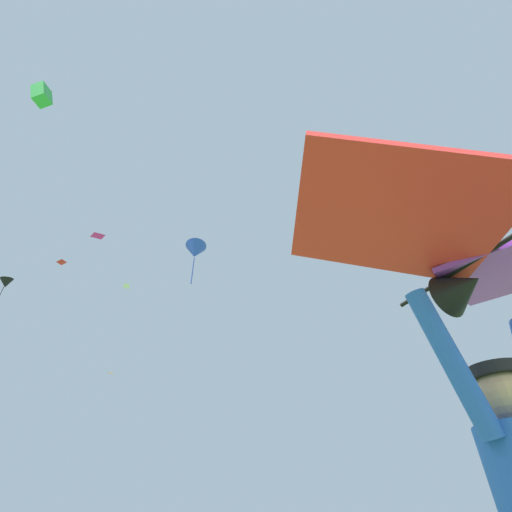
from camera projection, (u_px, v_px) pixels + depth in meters
The scene contains 8 objects.
held_stunt_kite at pixel (467, 253), 1.86m from camera, with size 2.13×1.24×0.43m.
distant_kite_magenta_far_center at pixel (98, 235), 27.27m from camera, with size 1.18×1.19×0.33m.
distant_kite_black_low_left at pixel (6, 283), 29.14m from camera, with size 1.24×1.21×2.35m.
distant_kite_white_high_left at pixel (126, 286), 36.91m from camera, with size 0.83×0.78×0.39m.
distant_kite_orange_mid_left at pixel (110, 373), 28.58m from camera, with size 0.67×0.66×0.21m.
distant_kite_blue_low_right at pixel (195, 251), 20.11m from camera, with size 1.56×1.60×2.76m.
distant_kite_green_overhead_distant at pixel (42, 95), 20.06m from camera, with size 1.39×1.17×1.48m.
distant_kite_red_mid_right at pixel (61, 262), 31.08m from camera, with size 0.69×0.67×0.28m.
Camera 1 is at (-1.66, -0.45, 1.06)m, focal length 25.18 mm.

